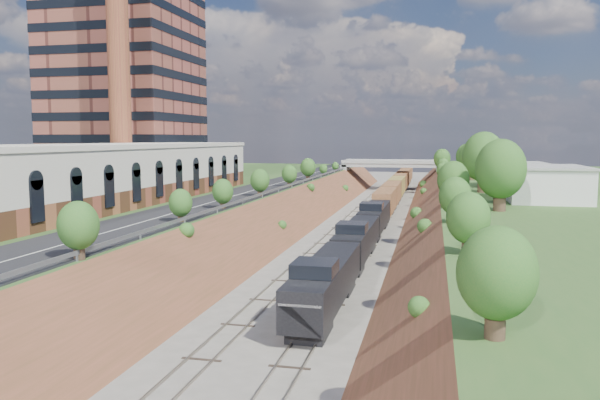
{
  "coord_description": "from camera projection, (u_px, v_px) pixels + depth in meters",
  "views": [
    {
      "loc": [
        10.11,
        -24.39,
        12.61
      ],
      "look_at": [
        -3.9,
        36.94,
        6.0
      ],
      "focal_mm": 35.0,
      "sensor_mm": 36.0,
      "label": 1
    }
  ],
  "objects": [
    {
      "name": "platform_left",
      "position": [
        153.0,
        203.0,
        92.43
      ],
      "size": [
        44.0,
        180.0,
        5.0
      ],
      "primitive_type": "cube",
      "color": "#345824",
      "rests_on": "ground"
    },
    {
      "name": "embankment_left",
      "position": [
        288.0,
        223.0,
        87.81
      ],
      "size": [
        10.0,
        180.0,
        10.0
      ],
      "primitive_type": "cube",
      "rotation": [
        0.0,
        0.79,
        0.0
      ],
      "color": "brown",
      "rests_on": "ground"
    },
    {
      "name": "embankment_right",
      "position": [
        438.0,
        228.0,
        82.94
      ],
      "size": [
        10.0,
        180.0,
        10.0
      ],
      "primitive_type": "cube",
      "rotation": [
        0.0,
        0.79,
        0.0
      ],
      "color": "brown",
      "rests_on": "ground"
    },
    {
      "name": "rail_left_track",
      "position": [
        344.0,
        224.0,
        85.94
      ],
      "size": [
        1.58,
        180.0,
        0.18
      ],
      "primitive_type": "cube",
      "color": "gray",
      "rests_on": "ground"
    },
    {
      "name": "rail_right_track",
      "position": [
        379.0,
        225.0,
        84.79
      ],
      "size": [
        1.58,
        180.0,
        0.18
      ],
      "primitive_type": "cube",
      "color": "gray",
      "rests_on": "ground"
    },
    {
      "name": "road",
      "position": [
        259.0,
        189.0,
        88.28
      ],
      "size": [
        8.0,
        180.0,
        0.1
      ],
      "primitive_type": "cube",
      "color": "black",
      "rests_on": "platform_left"
    },
    {
      "name": "guardrail",
      "position": [
        285.0,
        186.0,
        87.13
      ],
      "size": [
        0.1,
        171.0,
        0.7
      ],
      "color": "#99999E",
      "rests_on": "platform_left"
    },
    {
      "name": "commercial_building",
      "position": [
        104.0,
        173.0,
        69.36
      ],
      "size": [
        14.3,
        62.3,
        7.0
      ],
      "color": "brown",
      "rests_on": "platform_left"
    },
    {
      "name": "highrise_tower",
      "position": [
        123.0,
        24.0,
        103.33
      ],
      "size": [
        22.0,
        22.0,
        53.9
      ],
      "color": "brown",
      "rests_on": "platform_left"
    },
    {
      "name": "smokestack",
      "position": [
        118.0,
        55.0,
        86.86
      ],
      "size": [
        3.2,
        3.2,
        40.0
      ],
      "primitive_type": "cylinder",
      "color": "brown",
      "rests_on": "platform_left"
    },
    {
      "name": "overpass",
      "position": [
        392.0,
        170.0,
        144.97
      ],
      "size": [
        24.5,
        8.3,
        7.4
      ],
      "color": "gray",
      "rests_on": "ground"
    },
    {
      "name": "white_building_near",
      "position": [
        545.0,
        185.0,
        71.68
      ],
      "size": [
        9.0,
        12.0,
        4.0
      ],
      "primitive_type": "cube",
      "color": "silver",
      "rests_on": "platform_right"
    },
    {
      "name": "white_building_far",
      "position": [
        516.0,
        175.0,
        93.14
      ],
      "size": [
        8.0,
        10.0,
        3.6
      ],
      "primitive_type": "cube",
      "color": "silver",
      "rests_on": "platform_right"
    },
    {
      "name": "tree_right_large",
      "position": [
        501.0,
        170.0,
        61.24
      ],
      "size": [
        5.25,
        5.25,
        7.61
      ],
      "color": "#473323",
      "rests_on": "platform_right"
    },
    {
      "name": "tree_left_crest",
      "position": [
        162.0,
        206.0,
        48.48
      ],
      "size": [
        2.45,
        2.45,
        3.55
      ],
      "color": "#473323",
      "rests_on": "platform_left"
    },
    {
      "name": "freight_train",
      "position": [
        391.0,
        193.0,
        108.46
      ],
      "size": [
        2.87,
        146.96,
        4.55
      ],
      "color": "black",
      "rests_on": "ground"
    }
  ]
}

